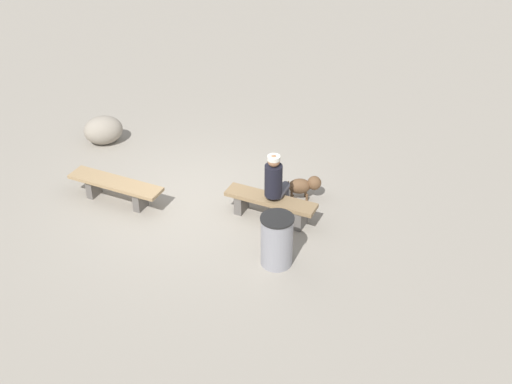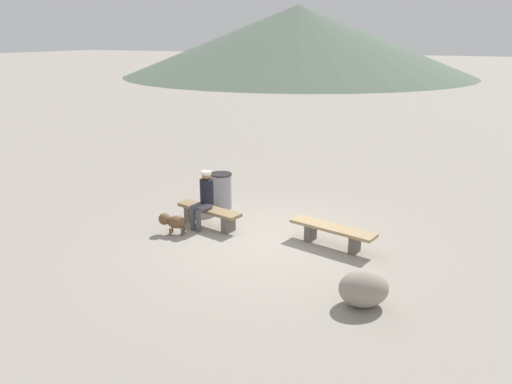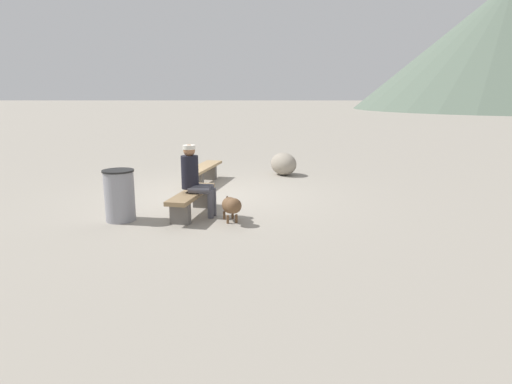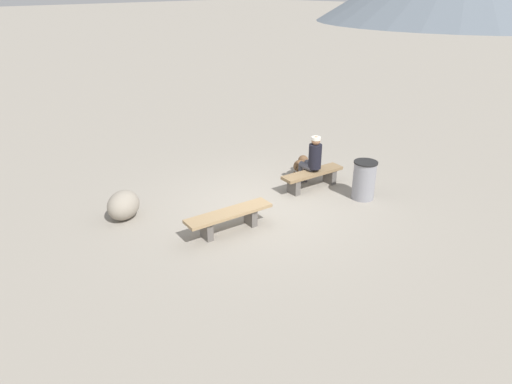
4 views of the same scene
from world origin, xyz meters
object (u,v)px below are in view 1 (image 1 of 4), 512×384
(bench_right, at_px, (271,204))
(trash_bin, at_px, (277,241))
(bench_left, at_px, (116,187))
(boulder, at_px, (103,130))
(seated_person, at_px, (275,182))
(dog, at_px, (305,185))

(bench_right, distance_m, trash_bin, 1.24)
(bench_right, bearing_deg, bench_left, -165.80)
(bench_right, xyz_separation_m, trash_bin, (0.36, -1.18, 0.15))
(trash_bin, height_order, boulder, trash_bin)
(seated_person, bearing_deg, dog, 69.10)
(dog, height_order, boulder, boulder)
(dog, bearing_deg, bench_right, -139.83)
(seated_person, bearing_deg, boulder, 166.49)
(trash_bin, bearing_deg, dog, 86.66)
(bench_left, relative_size, boulder, 2.31)
(bench_right, bearing_deg, trash_bin, -61.66)
(bench_left, xyz_separation_m, dog, (3.30, 0.87, -0.02))
(bench_left, height_order, boulder, boulder)
(seated_person, height_order, boulder, seated_person)
(bench_right, height_order, seated_person, seated_person)
(bench_left, xyz_separation_m, bench_right, (2.83, 0.13, -0.02))
(bench_left, distance_m, bench_right, 2.83)
(bench_left, height_order, dog, dog)
(seated_person, xyz_separation_m, boulder, (-4.03, 1.79, -0.43))
(bench_right, bearing_deg, dog, 69.33)
(seated_person, bearing_deg, bench_left, -165.48)
(dog, distance_m, boulder, 4.58)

